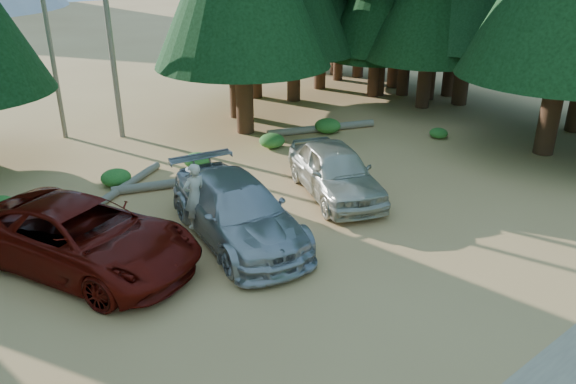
% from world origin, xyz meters
% --- Properties ---
extents(ground, '(160.00, 160.00, 0.00)m').
position_xyz_m(ground, '(0.00, 0.00, 0.00)').
color(ground, tan).
rests_on(ground, ground).
extents(forest_belt_north, '(36.00, 7.00, 22.00)m').
position_xyz_m(forest_belt_north, '(0.00, 15.00, 0.00)').
color(forest_belt_north, black).
rests_on(forest_belt_north, ground).
extents(forest_belt_east, '(6.00, 22.00, 22.00)m').
position_xyz_m(forest_belt_east, '(15.50, 4.00, 0.00)').
color(forest_belt_east, black).
rests_on(forest_belt_east, ground).
extents(snag_back, '(0.20, 0.20, 10.00)m').
position_xyz_m(snag_back, '(-1.20, 16.00, 5.00)').
color(snag_back, slate).
rests_on(snag_back, ground).
extents(red_pickup, '(5.34, 7.10, 1.79)m').
position_xyz_m(red_pickup, '(-4.55, 4.64, 0.90)').
color(red_pickup, '#5C0D07').
rests_on(red_pickup, ground).
extents(silver_minivan_center, '(3.46, 6.34, 1.74)m').
position_xyz_m(silver_minivan_center, '(-0.52, 3.43, 0.87)').
color(silver_minivan_center, '#AAACB2').
rests_on(silver_minivan_center, ground).
extents(silver_minivan_right, '(3.82, 5.53, 1.75)m').
position_xyz_m(silver_minivan_right, '(3.78, 3.92, 0.87)').
color(silver_minivan_right, beige).
rests_on(silver_minivan_right, ground).
extents(frisbee_player, '(0.72, 0.47, 1.96)m').
position_xyz_m(frisbee_player, '(-1.42, 4.22, 1.31)').
color(frisbee_player, beige).
rests_on(frisbee_player, ground).
extents(log_left, '(3.30, 2.25, 0.27)m').
position_xyz_m(log_left, '(-1.37, 8.96, 0.13)').
color(log_left, slate).
rests_on(log_left, ground).
extents(log_mid, '(3.70, 1.57, 0.31)m').
position_xyz_m(log_mid, '(-0.38, 7.99, 0.16)').
color(log_mid, slate).
rests_on(log_mid, ground).
extents(log_right, '(4.98, 2.07, 0.33)m').
position_xyz_m(log_right, '(8.18, 9.42, 0.17)').
color(log_right, slate).
rests_on(log_right, ground).
extents(shrub_far_left, '(0.97, 0.97, 0.53)m').
position_xyz_m(shrub_far_left, '(-3.63, 7.65, 0.27)').
color(shrub_far_left, '#1C6021').
rests_on(shrub_far_left, ground).
extents(shrub_left, '(0.90, 0.90, 0.49)m').
position_xyz_m(shrub_left, '(-5.45, 9.69, 0.25)').
color(shrub_left, '#1C6021').
rests_on(shrub_left, ground).
extents(shrub_center_left, '(1.03, 1.03, 0.56)m').
position_xyz_m(shrub_center_left, '(1.47, 9.11, 0.28)').
color(shrub_center_left, '#1C6021').
rests_on(shrub_center_left, ground).
extents(shrub_center_right, '(1.06, 1.06, 0.58)m').
position_xyz_m(shrub_center_right, '(-1.67, 9.38, 0.29)').
color(shrub_center_right, '#1C6021').
rests_on(shrub_center_right, ground).
extents(shrub_right, '(1.08, 1.08, 0.59)m').
position_xyz_m(shrub_right, '(5.10, 9.13, 0.30)').
color(shrub_right, '#1C6021').
rests_on(shrub_right, ground).
extents(shrub_far_right, '(1.18, 1.18, 0.65)m').
position_xyz_m(shrub_far_right, '(8.30, 9.15, 0.32)').
color(shrub_far_right, '#1C6021').
rests_on(shrub_far_right, ground).
extents(shrub_edge_east, '(0.80, 0.80, 0.44)m').
position_xyz_m(shrub_edge_east, '(11.60, 5.50, 0.22)').
color(shrub_edge_east, '#1C6021').
rests_on(shrub_edge_east, ground).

